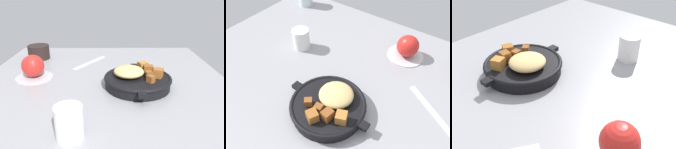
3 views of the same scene
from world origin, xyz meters
TOP-DOWN VIEW (x-y plane):
  - ground_plane at (0.00, 0.00)cm, footprint 107.84×85.41cm
  - cast_iron_skillet at (5.88, -10.65)cm, footprint 25.76×21.49cm
  - red_apple at (13.51, 24.74)cm, footprint 7.72×7.72cm
  - white_creamer_pitcher at (-20.25, 6.49)cm, footprint 6.06×6.06cm

SIDE VIEW (x-z plane):
  - ground_plane at x=0.00cm, z-range -2.40..0.00cm
  - cast_iron_skillet at x=5.88cm, z-range -0.75..5.82cm
  - white_creamer_pitcher at x=-20.25cm, z-range 0.00..7.57cm
  - red_apple at x=13.51cm, z-range 0.60..8.32cm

